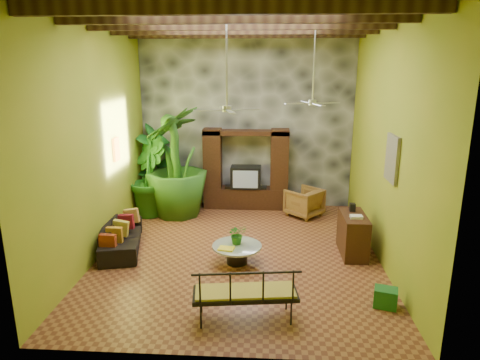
# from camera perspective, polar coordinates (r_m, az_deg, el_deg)

# --- Properties ---
(ground) EXTENTS (7.00, 7.00, 0.00)m
(ground) POSITION_cam_1_polar(r_m,az_deg,el_deg) (9.60, -0.16, -9.67)
(ground) COLOR brown
(ground) RESTS_ON ground
(ceiling) EXTENTS (6.00, 7.00, 0.02)m
(ceiling) POSITION_cam_1_polar(r_m,az_deg,el_deg) (8.77, -0.19, 21.51)
(ceiling) COLOR silver
(ceiling) RESTS_ON back_wall
(back_wall) EXTENTS (6.00, 0.02, 5.00)m
(back_wall) POSITION_cam_1_polar(r_m,az_deg,el_deg) (12.30, 0.89, 7.99)
(back_wall) COLOR olive
(back_wall) RESTS_ON ground
(left_wall) EXTENTS (0.02, 7.00, 5.00)m
(left_wall) POSITION_cam_1_polar(r_m,az_deg,el_deg) (9.52, -18.57, 5.12)
(left_wall) COLOR olive
(left_wall) RESTS_ON ground
(right_wall) EXTENTS (0.02, 7.00, 5.00)m
(right_wall) POSITION_cam_1_polar(r_m,az_deg,el_deg) (9.16, 18.97, 4.72)
(right_wall) COLOR olive
(right_wall) RESTS_ON ground
(stone_accent_wall) EXTENTS (5.98, 0.10, 4.98)m
(stone_accent_wall) POSITION_cam_1_polar(r_m,az_deg,el_deg) (12.25, 0.88, 7.96)
(stone_accent_wall) COLOR #303237
(stone_accent_wall) RESTS_ON ground
(ceiling_beams) EXTENTS (5.95, 5.36, 0.22)m
(ceiling_beams) POSITION_cam_1_polar(r_m,az_deg,el_deg) (8.75, -0.19, 20.08)
(ceiling_beams) COLOR #372511
(ceiling_beams) RESTS_ON ceiling
(entertainment_center) EXTENTS (2.40, 0.55, 2.30)m
(entertainment_center) POSITION_cam_1_polar(r_m,az_deg,el_deg) (12.23, 0.78, 0.63)
(entertainment_center) COLOR black
(entertainment_center) RESTS_ON ground
(ceiling_fan_front) EXTENTS (1.28, 1.28, 1.86)m
(ceiling_fan_front) POSITION_cam_1_polar(r_m,az_deg,el_deg) (8.36, -1.75, 10.84)
(ceiling_fan_front) COLOR #AFB0B4
(ceiling_fan_front) RESTS_ON ceiling
(ceiling_fan_back) EXTENTS (1.28, 1.28, 1.86)m
(ceiling_fan_back) POSITION_cam_1_polar(r_m,az_deg,el_deg) (9.97, 9.68, 11.33)
(ceiling_fan_back) COLOR #AFB0B4
(ceiling_fan_back) RESTS_ON ceiling
(wall_art_mask) EXTENTS (0.06, 0.32, 0.55)m
(wall_art_mask) POSITION_cam_1_polar(r_m,az_deg,el_deg) (10.50, -16.19, 3.95)
(wall_art_mask) COLOR yellow
(wall_art_mask) RESTS_ON left_wall
(wall_art_painting) EXTENTS (0.06, 0.70, 0.90)m
(wall_art_painting) POSITION_cam_1_polar(r_m,az_deg,el_deg) (8.62, 19.62, 2.70)
(wall_art_painting) COLOR #276590
(wall_art_painting) RESTS_ON right_wall
(sofa) EXTENTS (1.23, 2.15, 0.59)m
(sofa) POSITION_cam_1_polar(r_m,az_deg,el_deg) (10.04, -15.54, -7.26)
(sofa) COLOR black
(sofa) RESTS_ON ground
(wicker_armchair) EXTENTS (1.19, 1.18, 0.77)m
(wicker_armchair) POSITION_cam_1_polar(r_m,az_deg,el_deg) (11.85, 8.54, -2.94)
(wicker_armchair) COLOR olive
(wicker_armchair) RESTS_ON ground
(tall_plant_a) EXTENTS (1.39, 1.54, 2.43)m
(tall_plant_a) POSITION_cam_1_polar(r_m,az_deg,el_deg) (12.46, -10.90, 1.79)
(tall_plant_a) COLOR #1A6521
(tall_plant_a) RESTS_ON ground
(tall_plant_b) EXTENTS (1.30, 1.44, 2.15)m
(tall_plant_b) POSITION_cam_1_polar(r_m,az_deg,el_deg) (11.91, -12.24, 0.43)
(tall_plant_b) COLOR #21641A
(tall_plant_b) RESTS_ON ground
(tall_plant_c) EXTENTS (2.10, 2.10, 3.00)m
(tall_plant_c) POSITION_cam_1_polar(r_m,az_deg,el_deg) (11.64, -8.50, 2.41)
(tall_plant_c) COLOR #285E18
(tall_plant_c) RESTS_ON ground
(coffee_table) EXTENTS (1.03, 1.03, 0.40)m
(coffee_table) POSITION_cam_1_polar(r_m,az_deg,el_deg) (9.03, -0.40, -9.53)
(coffee_table) COLOR black
(coffee_table) RESTS_ON ground
(centerpiece_plant) EXTENTS (0.47, 0.44, 0.42)m
(centerpiece_plant) POSITION_cam_1_polar(r_m,az_deg,el_deg) (8.98, -0.36, -7.22)
(centerpiece_plant) COLOR #256C1C
(centerpiece_plant) RESTS_ON coffee_table
(yellow_tray) EXTENTS (0.35, 0.27, 0.03)m
(yellow_tray) POSITION_cam_1_polar(r_m,az_deg,el_deg) (8.78, -1.84, -9.14)
(yellow_tray) COLOR gold
(yellow_tray) RESTS_ON coffee_table
(iron_bench) EXTENTS (1.74, 0.81, 0.57)m
(iron_bench) POSITION_cam_1_polar(r_m,az_deg,el_deg) (7.03, 0.67, -14.68)
(iron_bench) COLOR black
(iron_bench) RESTS_ON ground
(side_console) EXTENTS (0.51, 1.13, 0.90)m
(side_console) POSITION_cam_1_polar(r_m,az_deg,el_deg) (9.70, 14.82, -7.04)
(side_console) COLOR #341B10
(side_console) RESTS_ON ground
(green_bin) EXTENTS (0.45, 0.38, 0.34)m
(green_bin) POSITION_cam_1_polar(r_m,az_deg,el_deg) (7.99, 18.82, -14.63)
(green_bin) COLOR #207A32
(green_bin) RESTS_ON ground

